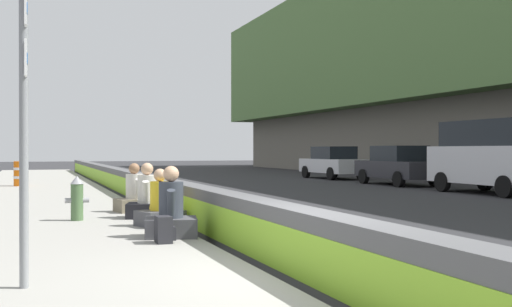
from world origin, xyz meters
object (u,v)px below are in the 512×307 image
at_px(backpack, 164,230).
at_px(parked_car_midline, 333,162).
at_px(route_sign_post, 24,80).
at_px(seated_person_far, 134,196).
at_px(parked_car_fourth, 398,165).
at_px(fire_hydrant, 77,198).
at_px(seated_person_foreground, 171,215).
at_px(construction_barrel, 21,174).
at_px(parked_car_third, 495,155).
at_px(seated_person_middle, 160,208).
at_px(seated_person_rear, 147,201).

relative_size(backpack, parked_car_midline, 0.09).
distance_m(route_sign_post, seated_person_far, 8.01).
bearing_deg(seated_person_far, route_sign_post, 163.35).
bearing_deg(parked_car_fourth, seated_person_far, 126.23).
height_order(fire_hydrant, seated_person_foreground, seated_person_foreground).
relative_size(fire_hydrant, construction_barrel, 0.93).
xyz_separation_m(fire_hydrant, parked_car_third, (4.84, -14.25, 0.77)).
xyz_separation_m(parked_car_fourth, parked_car_midline, (6.31, -0.02, 0.00)).
height_order(backpack, parked_car_midline, parked_car_midline).
distance_m(route_sign_post, seated_person_foreground, 4.22).
bearing_deg(parked_car_fourth, seated_person_foreground, 136.74).
height_order(route_sign_post, fire_hydrant, route_sign_post).
distance_m(seated_person_far, construction_barrel, 11.88).
bearing_deg(seated_person_middle, route_sign_post, 153.99).
relative_size(fire_hydrant, parked_car_fourth, 0.20).
distance_m(fire_hydrant, seated_person_far, 1.93).
distance_m(seated_person_foreground, parked_car_midline, 23.83).
bearing_deg(seated_person_far, backpack, 176.45).
xyz_separation_m(backpack, parked_car_third, (8.38, -13.22, 1.02)).
bearing_deg(seated_person_foreground, seated_person_middle, -4.25).
bearing_deg(seated_person_middle, fire_hydrant, 43.78).
bearing_deg(seated_person_rear, route_sign_post, 159.47).
distance_m(seated_person_middle, seated_person_rear, 1.46).
bearing_deg(seated_person_foreground, route_sign_post, 145.70).
height_order(seated_person_far, parked_car_third, parked_car_third).
relative_size(seated_person_rear, backpack, 2.82).
bearing_deg(seated_person_rear, seated_person_foreground, 177.55).
distance_m(seated_person_middle, parked_car_third, 14.35).
height_order(seated_person_middle, seated_person_rear, seated_person_rear).
xyz_separation_m(construction_barrel, parked_car_fourth, (-2.20, -15.40, 0.24)).
relative_size(seated_person_far, backpack, 2.73).
relative_size(seated_person_rear, seated_person_far, 1.03).
height_order(fire_hydrant, seated_person_middle, seated_person_middle).
relative_size(parked_car_third, parked_car_fourth, 1.14).
xyz_separation_m(seated_person_far, parked_car_fourth, (9.40, -12.84, 0.38)).
relative_size(seated_person_middle, construction_barrel, 1.10).
height_order(seated_person_rear, parked_car_fourth, parked_car_fourth).
bearing_deg(seated_person_middle, seated_person_foreground, 175.75).
distance_m(seated_person_foreground, seated_person_rear, 2.95).
distance_m(seated_person_foreground, parked_car_third, 15.15).
xyz_separation_m(fire_hydrant, seated_person_middle, (-1.43, -1.37, -0.12)).
xyz_separation_m(parked_car_third, parked_car_midline, (12.26, 0.06, -0.49)).
bearing_deg(fire_hydrant, seated_person_far, -43.79).
height_order(backpack, construction_barrel, construction_barrel).
bearing_deg(seated_person_middle, seated_person_far, 0.78).
relative_size(fire_hydrant, parked_car_midline, 0.19).
bearing_deg(seated_person_rear, parked_car_midline, -36.85).
bearing_deg(seated_person_rear, parked_car_third, -69.49).
distance_m(fire_hydrant, seated_person_foreground, 3.18).
bearing_deg(parked_car_midline, seated_person_rear, 143.15).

